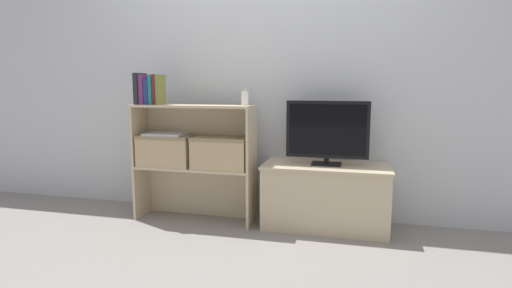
# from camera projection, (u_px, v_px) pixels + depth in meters

# --- Properties ---
(ground_plane) EXTENTS (16.00, 16.00, 0.00)m
(ground_plane) POSITION_uv_depth(u_px,v_px,m) (251.00, 231.00, 3.02)
(ground_plane) COLOR gray
(wall_back) EXTENTS (10.00, 0.05, 2.40)m
(wall_back) POSITION_uv_depth(u_px,v_px,m) (266.00, 72.00, 3.29)
(wall_back) COLOR silver
(wall_back) RESTS_ON ground_plane
(tv_stand) EXTENTS (0.96, 0.45, 0.49)m
(tv_stand) POSITION_uv_depth(u_px,v_px,m) (326.00, 196.00, 3.06)
(tv_stand) COLOR #CCB793
(tv_stand) RESTS_ON ground_plane
(tv) EXTENTS (0.62, 0.14, 0.48)m
(tv) POSITION_uv_depth(u_px,v_px,m) (327.00, 131.00, 2.99)
(tv) COLOR black
(tv) RESTS_ON tv_stand
(bookshelf_lower_tier) EXTENTS (0.98, 0.28, 0.44)m
(bookshelf_lower_tier) POSITION_uv_depth(u_px,v_px,m) (198.00, 184.00, 3.30)
(bookshelf_lower_tier) COLOR #CCB793
(bookshelf_lower_tier) RESTS_ON ground_plane
(bookshelf_upper_tier) EXTENTS (0.98, 0.28, 0.50)m
(bookshelf_upper_tier) POSITION_uv_depth(u_px,v_px,m) (197.00, 127.00, 3.23)
(bookshelf_upper_tier) COLOR #CCB793
(bookshelf_upper_tier) RESTS_ON bookshelf_lower_tier
(book_charcoal) EXTENTS (0.04, 0.16, 0.25)m
(book_charcoal) POSITION_uv_depth(u_px,v_px,m) (140.00, 89.00, 3.20)
(book_charcoal) COLOR #232328
(book_charcoal) RESTS_ON bookshelf_upper_tier
(book_plum) EXTENTS (0.04, 0.14, 0.24)m
(book_plum) POSITION_uv_depth(u_px,v_px,m) (145.00, 90.00, 3.19)
(book_plum) COLOR #6B2D66
(book_plum) RESTS_ON bookshelf_upper_tier
(book_navy) EXTENTS (0.04, 0.13, 0.20)m
(book_navy) POSITION_uv_depth(u_px,v_px,m) (149.00, 92.00, 3.18)
(book_navy) COLOR navy
(book_navy) RESTS_ON bookshelf_upper_tier
(book_teal) EXTENTS (0.03, 0.14, 0.23)m
(book_teal) POSITION_uv_depth(u_px,v_px,m) (154.00, 90.00, 3.17)
(book_teal) COLOR #1E7075
(book_teal) RESTS_ON bookshelf_upper_tier
(book_maroon) EXTENTS (0.02, 0.12, 0.24)m
(book_maroon) POSITION_uv_depth(u_px,v_px,m) (157.00, 90.00, 3.17)
(book_maroon) COLOR maroon
(book_maroon) RESTS_ON bookshelf_upper_tier
(book_olive) EXTENTS (0.03, 0.13, 0.24)m
(book_olive) POSITION_uv_depth(u_px,v_px,m) (161.00, 90.00, 3.16)
(book_olive) COLOR olive
(book_olive) RESTS_ON bookshelf_upper_tier
(baby_monitor) EXTENTS (0.05, 0.04, 0.14)m
(baby_monitor) POSITION_uv_depth(u_px,v_px,m) (245.00, 98.00, 3.03)
(baby_monitor) COLOR white
(baby_monitor) RESTS_ON bookshelf_upper_tier
(storage_basket_left) EXTENTS (0.45, 0.25, 0.25)m
(storage_basket_left) POSITION_uv_depth(u_px,v_px,m) (167.00, 149.00, 3.24)
(storage_basket_left) COLOR tan
(storage_basket_left) RESTS_ON bookshelf_lower_tier
(storage_basket_right) EXTENTS (0.45, 0.25, 0.25)m
(storage_basket_right) POSITION_uv_depth(u_px,v_px,m) (221.00, 152.00, 3.13)
(storage_basket_right) COLOR tan
(storage_basket_right) RESTS_ON bookshelf_lower_tier
(laptop) EXTENTS (0.32, 0.23, 0.02)m
(laptop) POSITION_uv_depth(u_px,v_px,m) (166.00, 134.00, 3.22)
(laptop) COLOR #BCBCC1
(laptop) RESTS_ON storage_basket_left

